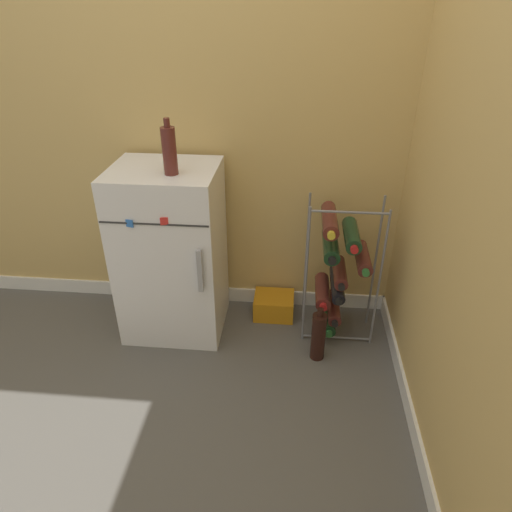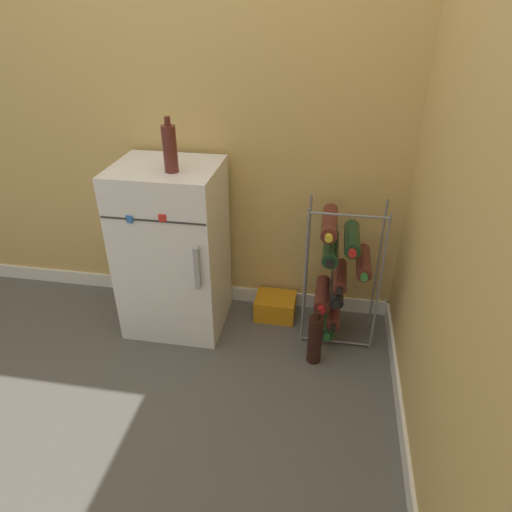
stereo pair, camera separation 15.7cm
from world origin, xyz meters
name	(u,v)px [view 2 (the right image)]	position (x,y,z in m)	size (l,w,h in m)	color
ground_plane	(211,377)	(0.00, 0.00, 0.00)	(14.00, 14.00, 0.00)	#56544F
wall_back	(235,90)	(0.00, 0.71, 1.24)	(6.79, 0.07, 2.50)	tan
mini_fridge	(173,250)	(-0.30, 0.42, 0.46)	(0.52, 0.47, 0.93)	white
wine_rack	(337,272)	(0.57, 0.44, 0.41)	(0.38, 0.33, 0.79)	slate
soda_box	(275,306)	(0.24, 0.56, 0.06)	(0.23, 0.19, 0.13)	orange
fridge_top_bottle	(170,148)	(-0.23, 0.35, 1.04)	(0.07, 0.07, 0.25)	#56231E
loose_bottle_floor	(315,339)	(0.49, 0.21, 0.14)	(0.07, 0.07, 0.31)	black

